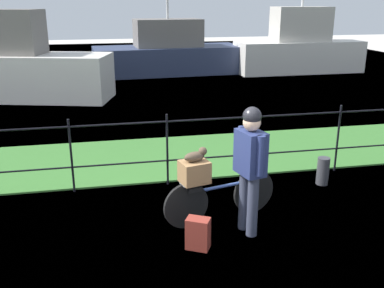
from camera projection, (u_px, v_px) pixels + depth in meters
ground_plane at (192, 246)px, 5.45m from camera, size 60.00×60.00×0.00m
grass_strip at (158, 157)px, 8.45m from camera, size 27.00×2.40×0.03m
harbor_water at (128, 81)px, 16.32m from camera, size 30.00×30.00×0.00m
iron_fence at (167, 145)px, 7.06m from camera, size 18.04×0.04×1.19m
bicycle_main at (220, 197)px, 6.01m from camera, size 1.65×0.44×0.63m
wooden_crate at (194, 172)px, 5.71m from camera, size 0.42×0.37×0.29m
terrier_dog at (196, 156)px, 5.65m from camera, size 0.32×0.20×0.18m
cyclist_person at (250, 160)px, 5.48m from camera, size 0.35×0.53×1.68m
backpack_on_paving at (198, 234)px, 5.35m from camera, size 0.33×0.29×0.40m
mooring_bollard at (323, 171)px, 7.21m from camera, size 0.20×0.20×0.46m
moored_boat_near at (168, 54)px, 17.82m from camera, size 6.06×2.48×3.75m
moored_boat_mid at (299, 49)px, 18.10m from camera, size 5.22×1.72×4.21m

